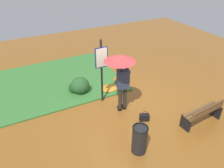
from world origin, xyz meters
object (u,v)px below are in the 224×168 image
at_px(handbag, 144,117).
at_px(trash_bin, 139,139).
at_px(person_with_umbrella, 121,69).
at_px(park_bench, 203,113).
at_px(info_sign_post, 102,65).

height_order(handbag, trash_bin, trash_bin).
relative_size(person_with_umbrella, park_bench, 1.46).
distance_m(person_with_umbrella, park_bench, 2.83).
height_order(info_sign_post, handbag, info_sign_post).
distance_m(handbag, park_bench, 1.79).
bearing_deg(handbag, info_sign_post, -65.34).
distance_m(info_sign_post, handbag, 2.18).
distance_m(info_sign_post, trash_bin, 2.74).
relative_size(handbag, trash_bin, 0.44).
xyz_separation_m(person_with_umbrella, park_bench, (-1.93, 1.73, -1.15)).
bearing_deg(info_sign_post, park_bench, 131.82).
height_order(info_sign_post, trash_bin, info_sign_post).
distance_m(info_sign_post, park_bench, 3.51).
xyz_separation_m(park_bench, trash_bin, (2.34, 0.04, 0.02)).
xyz_separation_m(info_sign_post, trash_bin, (0.10, 2.54, -1.03)).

